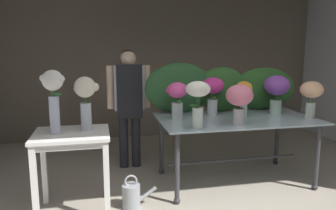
{
  "coord_description": "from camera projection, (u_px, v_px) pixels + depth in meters",
  "views": [
    {
      "loc": [
        -1.14,
        -1.85,
        1.58
      ],
      "look_at": [
        -0.42,
        1.48,
        0.98
      ],
      "focal_mm": 34.79,
      "sensor_mm": 36.0,
      "label": 1
    }
  ],
  "objects": [
    {
      "name": "vase_sunset_lilies",
      "position": [
        244.0,
        94.0,
        3.76
      ],
      "size": [
        0.22,
        0.19,
        0.42
      ],
      "color": "silver",
      "rests_on": "display_table_glass"
    },
    {
      "name": "foliage_backdrop",
      "position": [
        222.0,
        89.0,
        4.1
      ],
      "size": [
        1.99,
        0.27,
        0.62
      ],
      "color": "#28562D",
      "rests_on": "display_table_glass"
    },
    {
      "name": "wall_back",
      "position": [
        163.0,
        59.0,
        5.8
      ],
      "size": [
        5.72,
        0.12,
        2.76
      ],
      "primitive_type": "cube",
      "color": "#706656",
      "rests_on": "ground"
    },
    {
      "name": "vase_ivory_anemones",
      "position": [
        198.0,
        98.0,
        3.2
      ],
      "size": [
        0.25,
        0.25,
        0.48
      ],
      "color": "silver",
      "rests_on": "display_table_glass"
    },
    {
      "name": "vase_magenta_snapdragons",
      "position": [
        213.0,
        91.0,
        3.85
      ],
      "size": [
        0.27,
        0.27,
        0.46
      ],
      "color": "silver",
      "rests_on": "display_table_glass"
    },
    {
      "name": "display_table_glass",
      "position": [
        235.0,
        127.0,
        3.79
      ],
      "size": [
        1.8,
        1.04,
        0.79
      ],
      "color": "#A9C3D1",
      "rests_on": "ground"
    },
    {
      "name": "vase_cream_lisianthus_tall",
      "position": [
        86.0,
        97.0,
        3.07
      ],
      "size": [
        0.23,
        0.2,
        0.52
      ],
      "color": "silver",
      "rests_on": "side_table_white"
    },
    {
      "name": "watering_can",
      "position": [
        132.0,
        196.0,
        3.24
      ],
      "size": [
        0.35,
        0.18,
        0.34
      ],
      "color": "#999EA3",
      "rests_on": "ground"
    },
    {
      "name": "vase_fuchsia_stock",
      "position": [
        177.0,
        97.0,
        3.63
      ],
      "size": [
        0.24,
        0.23,
        0.42
      ],
      "color": "silver",
      "rests_on": "display_table_glass"
    },
    {
      "name": "side_table_white",
      "position": [
        72.0,
        144.0,
        3.06
      ],
      "size": [
        0.69,
        0.59,
        0.8
      ],
      "color": "white",
      "rests_on": "ground"
    },
    {
      "name": "florist",
      "position": [
        129.0,
        97.0,
        4.23
      ],
      "size": [
        0.56,
        0.24,
        1.55
      ],
      "color": "#232328",
      "rests_on": "ground"
    },
    {
      "name": "vase_rosy_hydrangea",
      "position": [
        239.0,
        99.0,
        3.38
      ],
      "size": [
        0.28,
        0.28,
        0.42
      ],
      "color": "silver",
      "rests_on": "display_table_glass"
    },
    {
      "name": "ground_plane",
      "position": [
        192.0,
        173.0,
        4.17
      ],
      "size": [
        8.57,
        8.57,
        0.0
      ],
      "primitive_type": "plane",
      "color": "#9E9384"
    },
    {
      "name": "vase_violet_roses",
      "position": [
        277.0,
        89.0,
        3.94
      ],
      "size": [
        0.32,
        0.31,
        0.47
      ],
      "color": "silver",
      "rests_on": "display_table_glass"
    },
    {
      "name": "vase_peach_freesia",
      "position": [
        311.0,
        94.0,
        3.67
      ],
      "size": [
        0.25,
        0.25,
        0.43
      ],
      "color": "silver",
      "rests_on": "display_table_glass"
    },
    {
      "name": "vase_white_roses_tall",
      "position": [
        53.0,
        94.0,
        2.94
      ],
      "size": [
        0.22,
        0.19,
        0.59
      ],
      "color": "silver",
      "rests_on": "side_table_white"
    }
  ]
}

